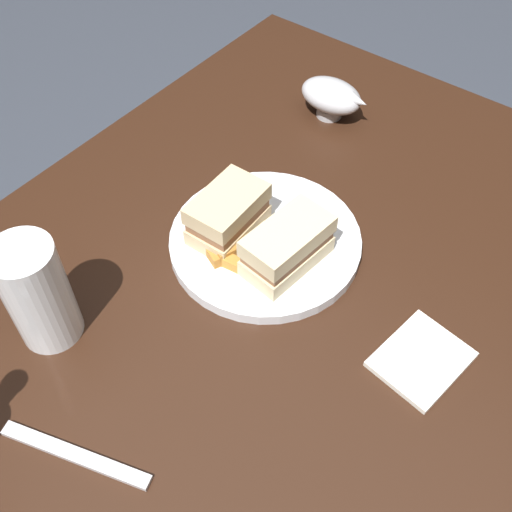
# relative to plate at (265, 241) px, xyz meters

# --- Properties ---
(ground_plane) EXTENTS (6.00, 6.00, 0.00)m
(ground_plane) POSITION_rel_plate_xyz_m (0.09, 0.03, -0.78)
(ground_plane) COLOR #333842
(dining_table) EXTENTS (1.20, 0.81, 0.77)m
(dining_table) POSITION_rel_plate_xyz_m (0.09, 0.03, -0.39)
(dining_table) COLOR black
(dining_table) RESTS_ON ground
(plate) EXTENTS (0.27, 0.27, 0.02)m
(plate) POSITION_rel_plate_xyz_m (0.00, 0.00, 0.00)
(plate) COLOR white
(plate) RESTS_ON dining_table
(sandwich_half_left) EXTENTS (0.11, 0.07, 0.07)m
(sandwich_half_left) POSITION_rel_plate_xyz_m (0.02, -0.05, 0.04)
(sandwich_half_left) COLOR #CCB284
(sandwich_half_left) RESTS_ON plate
(sandwich_half_right) EXTENTS (0.13, 0.08, 0.07)m
(sandwich_half_right) POSITION_rel_plate_xyz_m (0.02, 0.05, 0.04)
(sandwich_half_right) COLOR beige
(sandwich_half_right) RESTS_ON plate
(potato_wedge_front) EXTENTS (0.04, 0.05, 0.02)m
(potato_wedge_front) POSITION_rel_plate_xyz_m (0.07, -0.04, 0.02)
(potato_wedge_front) COLOR #AD702D
(potato_wedge_front) RESTS_ON plate
(potato_wedge_middle) EXTENTS (0.05, 0.04, 0.02)m
(potato_wedge_middle) POSITION_rel_plate_xyz_m (0.05, -0.04, 0.02)
(potato_wedge_middle) COLOR #AD702D
(potato_wedge_middle) RESTS_ON plate
(potato_wedge_back) EXTENTS (0.02, 0.05, 0.02)m
(potato_wedge_back) POSITION_rel_plate_xyz_m (0.07, 0.01, 0.02)
(potato_wedge_back) COLOR #B77F33
(potato_wedge_back) RESTS_ON plate
(potato_wedge_left_edge) EXTENTS (0.05, 0.03, 0.02)m
(potato_wedge_left_edge) POSITION_rel_plate_xyz_m (0.05, -0.02, 0.02)
(potato_wedge_left_edge) COLOR #AD702D
(potato_wedge_left_edge) RESTS_ON plate
(potato_wedge_right_edge) EXTENTS (0.02, 0.05, 0.02)m
(potato_wedge_right_edge) POSITION_rel_plate_xyz_m (0.03, -0.03, 0.02)
(potato_wedge_right_edge) COLOR #AD702D
(potato_wedge_right_edge) RESTS_ON plate
(potato_wedge_stray) EXTENTS (0.03, 0.05, 0.01)m
(potato_wedge_stray) POSITION_rel_plate_xyz_m (0.03, -0.03, 0.02)
(potato_wedge_stray) COLOR gold
(potato_wedge_stray) RESTS_ON plate
(pint_glass) EXTENTS (0.08, 0.08, 0.15)m
(pint_glass) POSITION_rel_plate_xyz_m (0.27, -0.13, 0.06)
(pint_glass) COLOR white
(pint_glass) RESTS_ON dining_table
(gravy_boat) EXTENTS (0.07, 0.12, 0.07)m
(gravy_boat) POSITION_rel_plate_xyz_m (-0.30, -0.09, 0.03)
(gravy_boat) COLOR #B7B7BC
(gravy_boat) RESTS_ON dining_table
(napkin) EXTENTS (0.12, 0.10, 0.01)m
(napkin) POSITION_rel_plate_xyz_m (0.03, 0.26, -0.00)
(napkin) COLOR silver
(napkin) RESTS_ON dining_table
(fork) EXTENTS (0.07, 0.18, 0.01)m
(fork) POSITION_rel_plate_xyz_m (0.37, 0.02, -0.01)
(fork) COLOR silver
(fork) RESTS_ON dining_table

